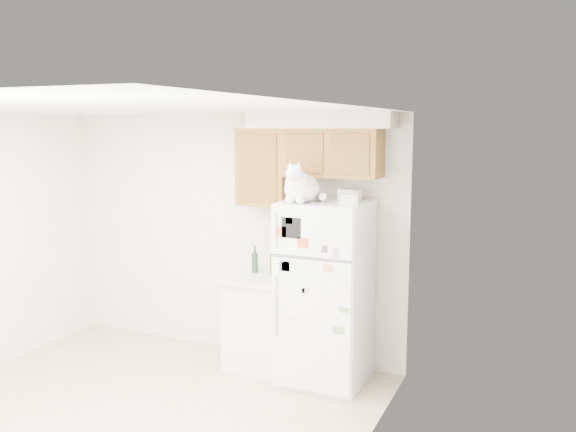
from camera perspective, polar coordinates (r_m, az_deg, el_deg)
The scene contains 9 objects.
ground_plane at distance 5.26m, azimuth -16.45°, elevation -18.80°, with size 3.80×4.00×0.01m, color beige.
room_shell at distance 4.86m, azimuth -14.32°, elevation -0.12°, with size 3.84×4.04×2.52m.
refrigerator at distance 5.68m, azimuth 3.49°, elevation -7.12°, with size 0.76×0.78×1.70m.
base_counter at distance 6.12m, azimuth -2.47°, elevation -9.77°, with size 0.64×0.64×0.92m.
cat at distance 5.39m, azimuth 1.20°, elevation 2.76°, with size 0.36×0.53×0.38m.
storage_box_back at distance 5.58m, azimuth 5.78°, elevation 1.98°, with size 0.18×0.13×0.10m, color white.
storage_box_front at distance 5.31m, azimuth 5.67°, elevation 1.59°, with size 0.15×0.11×0.09m, color white.
bottle_green at distance 6.10m, azimuth -3.13°, elevation -4.05°, with size 0.06×0.06×0.27m, color #19381E, non-canonical shape.
bottle_amber at distance 6.02m, azimuth -1.41°, elevation -4.24°, with size 0.06×0.06×0.26m, color #593814, non-canonical shape.
Camera 1 is at (3.08, -3.54, 2.37)m, focal length 38.00 mm.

